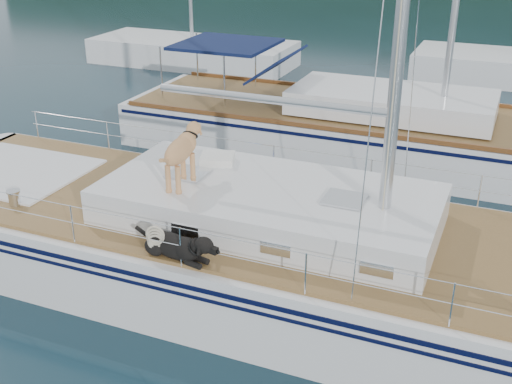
% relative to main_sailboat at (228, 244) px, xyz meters
% --- Properties ---
extents(ground, '(120.00, 120.00, 0.00)m').
position_rel_main_sailboat_xyz_m(ground, '(-0.09, 0.01, -0.68)').
color(ground, black).
rests_on(ground, ground).
extents(main_sailboat, '(12.00, 3.80, 14.01)m').
position_rel_main_sailboat_xyz_m(main_sailboat, '(0.00, 0.00, 0.00)').
color(main_sailboat, silver).
rests_on(main_sailboat, ground).
extents(neighbor_sailboat, '(11.00, 3.50, 13.30)m').
position_rel_main_sailboat_xyz_m(neighbor_sailboat, '(0.17, 6.69, -0.05)').
color(neighbor_sailboat, silver).
rests_on(neighbor_sailboat, ground).
extents(bg_boat_west, '(8.00, 3.00, 11.65)m').
position_rel_main_sailboat_xyz_m(bg_boat_west, '(-8.09, 14.01, -0.23)').
color(bg_boat_west, silver).
rests_on(bg_boat_west, ground).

